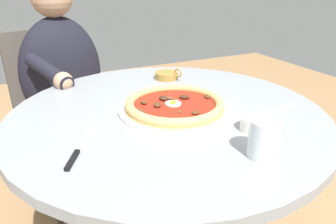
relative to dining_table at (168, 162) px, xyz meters
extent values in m
cylinder|color=gray|center=(0.00, 0.00, 0.17)|extent=(0.94, 0.94, 0.03)
cylinder|color=gray|center=(0.00, 0.00, -0.19)|extent=(0.12, 0.12, 0.70)
cylinder|color=white|center=(-0.02, 0.02, 0.19)|extent=(0.33, 0.33, 0.01)
cylinder|color=tan|center=(-0.02, 0.02, 0.20)|extent=(0.30, 0.30, 0.01)
torus|color=tan|center=(-0.02, 0.02, 0.21)|extent=(0.30, 0.30, 0.03)
cylinder|color=#A82314|center=(-0.02, 0.02, 0.21)|extent=(0.28, 0.28, 0.00)
cylinder|color=white|center=(-0.01, 0.01, 0.21)|extent=(0.05, 0.05, 0.00)
ellipsoid|color=yellow|center=(-0.01, 0.01, 0.21)|extent=(0.02, 0.02, 0.02)
ellipsoid|color=#3D2314|center=(-0.06, -0.01, 0.21)|extent=(0.04, 0.04, 0.01)
ellipsoid|color=#4C2D19|center=(-0.13, 0.01, 0.21)|extent=(0.03, 0.03, 0.01)
ellipsoid|color=#3D2314|center=(0.00, -0.03, 0.21)|extent=(0.03, 0.04, 0.01)
ellipsoid|color=#4C2D19|center=(-0.04, 0.11, 0.21)|extent=(0.03, 0.02, 0.01)
ellipsoid|color=#4C2D19|center=(0.04, 0.01, 0.21)|extent=(0.03, 0.04, 0.01)
ellipsoid|color=#4C2D19|center=(0.07, -0.02, 0.21)|extent=(0.02, 0.03, 0.01)
ellipsoid|color=#4C2D19|center=(0.10, 0.04, 0.21)|extent=(0.04, 0.04, 0.01)
ellipsoid|color=brown|center=(-0.02, -0.03, 0.21)|extent=(0.03, 0.03, 0.01)
ellipsoid|color=#2D6B28|center=(-0.03, -0.10, 0.21)|extent=(0.01, 0.01, 0.00)
ellipsoid|color=#2D6B28|center=(0.00, 0.08, 0.21)|extent=(0.01, 0.01, 0.00)
ellipsoid|color=#2D6B28|center=(-0.03, -0.01, 0.21)|extent=(0.01, 0.01, 0.00)
cylinder|color=silver|center=(-0.08, 0.33, 0.23)|extent=(0.07, 0.07, 0.09)
cylinder|color=silver|center=(-0.08, 0.33, 0.21)|extent=(0.06, 0.06, 0.04)
cube|color=silver|center=(0.26, 0.07, 0.19)|extent=(0.07, 0.12, 0.00)
cube|color=black|center=(0.31, 0.17, 0.19)|extent=(0.04, 0.07, 0.01)
cylinder|color=white|center=(-0.14, 0.22, 0.21)|extent=(0.06, 0.06, 0.03)
cylinder|color=olive|center=(-0.14, 0.22, 0.21)|extent=(0.05, 0.05, 0.01)
cylinder|color=olive|center=(-0.13, -0.28, 0.20)|extent=(0.09, 0.09, 0.03)
torus|color=olive|center=(-0.15, -0.23, 0.22)|extent=(0.02, 0.03, 0.03)
ellipsoid|color=#516B2D|center=(-0.13, -0.28, 0.21)|extent=(0.02, 0.02, 0.02)
ellipsoid|color=#516B2D|center=(-0.12, -0.26, 0.21)|extent=(0.02, 0.02, 0.02)
ellipsoid|color=#516B2D|center=(-0.13, -0.28, 0.21)|extent=(0.02, 0.02, 0.02)
cube|color=#BCBCC1|center=(-0.29, 0.14, 0.19)|extent=(0.17, 0.03, 0.00)
cube|color=#282833|center=(0.22, -0.68, -0.34)|extent=(0.41, 0.37, 0.45)
ellipsoid|color=black|center=(0.22, -0.68, 0.14)|extent=(0.43, 0.33, 0.51)
cylinder|color=black|center=(0.29, -0.44, 0.23)|extent=(0.16, 0.27, 0.10)
sphere|color=tan|center=(0.25, -0.35, 0.21)|extent=(0.07, 0.07, 0.07)
cube|color=#504A45|center=(0.23, -0.73, -0.10)|extent=(0.50, 0.50, 0.02)
cube|color=#504A45|center=(0.29, -0.91, 0.11)|extent=(0.35, 0.13, 0.41)
cylinder|color=#4C4742|center=(0.35, -0.51, -0.34)|extent=(0.02, 0.02, 0.45)
cylinder|color=#4C4742|center=(0.01, -0.62, -0.34)|extent=(0.02, 0.02, 0.45)
cylinder|color=#4C4742|center=(0.46, -0.85, -0.34)|extent=(0.02, 0.02, 0.45)
cylinder|color=#4C4742|center=(0.12, -0.96, -0.34)|extent=(0.02, 0.02, 0.45)
camera|label=1|loc=(0.36, 0.76, 0.56)|focal=32.47mm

